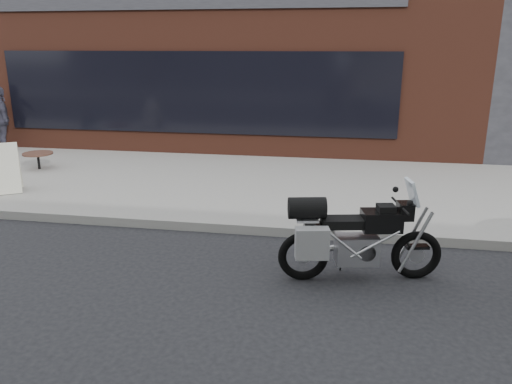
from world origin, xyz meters
name	(u,v)px	position (x,y,z in m)	size (l,w,h in m)	color
near_sidewalk	(259,180)	(0.00, 7.00, 0.07)	(44.00, 6.00, 0.15)	gray
storefront	(235,63)	(-2.00, 13.98, 2.25)	(14.00, 10.07, 4.50)	#57291C
motorcycle	(350,238)	(1.87, 2.72, 0.56)	(2.04, 0.91, 1.30)	black
sandwich_sign	(3,168)	(-4.58, 5.07, 0.62)	(0.78, 0.76, 0.94)	beige
cafe_table	(38,154)	(-5.00, 6.83, 0.49)	(0.65, 0.65, 0.37)	black
cafe_patron_right	(2,119)	(-7.09, 8.60, 0.99)	(0.98, 0.41, 1.67)	#3F3D4E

